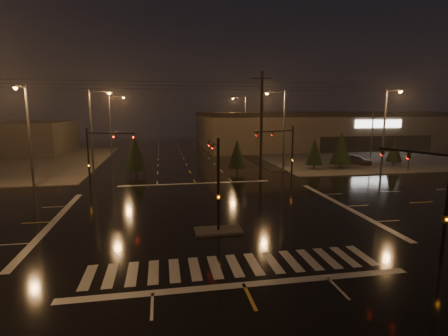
# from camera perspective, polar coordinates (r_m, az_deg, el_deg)

# --- Properties ---
(ground) EXTENTS (140.00, 140.00, 0.00)m
(ground) POSITION_cam_1_polar(r_m,az_deg,el_deg) (26.51, -2.33, -7.44)
(ground) COLOR black
(ground) RESTS_ON ground
(sidewalk_ne) EXTENTS (36.00, 36.00, 0.12)m
(sidewalk_ne) POSITION_cam_1_polar(r_m,az_deg,el_deg) (64.93, 20.88, 2.13)
(sidewalk_ne) COLOR #45423D
(sidewalk_ne) RESTS_ON ground
(median_island) EXTENTS (3.00, 1.60, 0.15)m
(median_island) POSITION_cam_1_polar(r_m,az_deg,el_deg) (22.73, -0.92, -10.16)
(median_island) COLOR #45423D
(median_island) RESTS_ON ground
(crosswalk) EXTENTS (15.00, 2.60, 0.01)m
(crosswalk) POSITION_cam_1_polar(r_m,az_deg,el_deg) (18.21, 1.73, -15.60)
(crosswalk) COLOR beige
(crosswalk) RESTS_ON ground
(stop_bar_near) EXTENTS (16.00, 0.50, 0.01)m
(stop_bar_near) POSITION_cam_1_polar(r_m,az_deg,el_deg) (16.46, 3.25, -18.50)
(stop_bar_near) COLOR beige
(stop_bar_near) RESTS_ON ground
(stop_bar_far) EXTENTS (16.00, 0.50, 0.01)m
(stop_bar_far) POSITION_cam_1_polar(r_m,az_deg,el_deg) (37.10, -4.68, -2.52)
(stop_bar_far) COLOR beige
(stop_bar_far) RESTS_ON ground
(parking_lot) EXTENTS (50.00, 24.00, 0.08)m
(parking_lot) POSITION_cam_1_polar(r_m,az_deg,el_deg) (66.02, 25.49, 1.92)
(parking_lot) COLOR black
(parking_lot) RESTS_ON ground
(retail_building) EXTENTS (60.20, 28.30, 7.20)m
(retail_building) POSITION_cam_1_polar(r_m,az_deg,el_deg) (80.93, 18.26, 6.31)
(retail_building) COLOR brown
(retail_building) RESTS_ON ground
(signal_mast_median) EXTENTS (0.25, 4.59, 6.00)m
(signal_mast_median) POSITION_cam_1_polar(r_m,az_deg,el_deg) (22.67, -1.32, -0.59)
(signal_mast_median) COLOR black
(signal_mast_median) RESTS_ON ground
(signal_mast_ne) EXTENTS (4.84, 1.86, 6.00)m
(signal_mast_ne) POSITION_cam_1_polar(r_m,az_deg,el_deg) (37.76, 9.90, 3.40)
(signal_mast_ne) COLOR black
(signal_mast_ne) RESTS_ON ground
(signal_mast_nw) EXTENTS (4.84, 1.86, 6.00)m
(signal_mast_nw) POSITION_cam_1_polar(r_m,az_deg,el_deg) (35.98, -19.87, 2.68)
(signal_mast_nw) COLOR black
(signal_mast_nw) RESTS_ON ground
(signal_mast_se) EXTENTS (1.55, 3.87, 6.00)m
(signal_mast_se) POSITION_cam_1_polar(r_m,az_deg,el_deg) (20.96, 30.83, -2.91)
(signal_mast_se) COLOR black
(signal_mast_se) RESTS_ON ground
(streetlight_1) EXTENTS (2.77, 0.32, 10.00)m
(streetlight_1) POSITION_cam_1_polar(r_m,az_deg,el_deg) (43.85, -20.52, 6.42)
(streetlight_1) COLOR #38383A
(streetlight_1) RESTS_ON ground
(streetlight_2) EXTENTS (2.77, 0.32, 10.00)m
(streetlight_2) POSITION_cam_1_polar(r_m,az_deg,el_deg) (59.65, -17.83, 7.23)
(streetlight_2) COLOR #38383A
(streetlight_2) RESTS_ON ground
(streetlight_3) EXTENTS (2.77, 0.32, 10.00)m
(streetlight_3) POSITION_cam_1_polar(r_m,az_deg,el_deg) (43.69, 9.42, 6.88)
(streetlight_3) COLOR #38383A
(streetlight_3) RESTS_ON ground
(streetlight_4) EXTENTS (2.77, 0.32, 10.00)m
(streetlight_4) POSITION_cam_1_polar(r_m,az_deg,el_deg) (62.87, 3.26, 7.77)
(streetlight_4) COLOR #38383A
(streetlight_4) RESTS_ON ground
(streetlight_5) EXTENTS (0.32, 2.77, 10.00)m
(streetlight_5) POSITION_cam_1_polar(r_m,az_deg,el_deg) (38.46, -29.41, 5.44)
(streetlight_5) COLOR #38383A
(streetlight_5) RESTS_ON ground
(streetlight_6) EXTENTS (0.32, 2.77, 10.00)m
(streetlight_6) POSITION_cam_1_polar(r_m,az_deg,el_deg) (44.38, 24.93, 6.16)
(streetlight_6) COLOR #38383A
(streetlight_6) RESTS_ON ground
(utility_pole_1) EXTENTS (2.20, 0.32, 12.00)m
(utility_pole_1) POSITION_cam_1_polar(r_m,az_deg,el_deg) (40.79, 6.12, 7.23)
(utility_pole_1) COLOR black
(utility_pole_1) RESTS_ON ground
(conifer_0) EXTENTS (2.15, 2.15, 4.06)m
(conifer_0) POSITION_cam_1_polar(r_m,az_deg,el_deg) (46.45, 14.55, 2.61)
(conifer_0) COLOR black
(conifer_0) RESTS_ON ground
(conifer_1) EXTENTS (2.71, 2.71, 4.93)m
(conifer_1) POSITION_cam_1_polar(r_m,az_deg,el_deg) (47.92, 18.57, 3.15)
(conifer_1) COLOR black
(conifer_1) RESTS_ON ground
(conifer_2) EXTENTS (2.06, 2.06, 3.92)m
(conifer_2) POSITION_cam_1_polar(r_m,az_deg,el_deg) (53.02, 26.08, 2.70)
(conifer_2) COLOR black
(conifer_2) RESTS_ON ground
(conifer_3) EXTENTS (2.58, 2.58, 4.73)m
(conifer_3) POSITION_cam_1_polar(r_m,az_deg,el_deg) (41.88, -14.33, 2.36)
(conifer_3) COLOR black
(conifer_3) RESTS_ON ground
(conifer_4) EXTENTS (2.24, 2.24, 4.20)m
(conifer_4) POSITION_cam_1_polar(r_m,az_deg,el_deg) (42.53, 2.14, 2.39)
(conifer_4) COLOR black
(conifer_4) RESTS_ON ground
(car_parked) EXTENTS (3.99, 4.33, 1.44)m
(car_parked) POSITION_cam_1_polar(r_m,az_deg,el_deg) (52.63, 20.75, 1.26)
(car_parked) COLOR black
(car_parked) RESTS_ON ground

